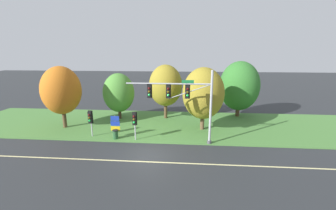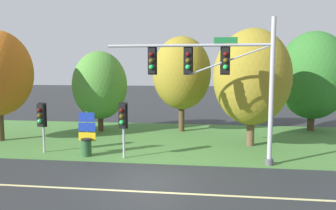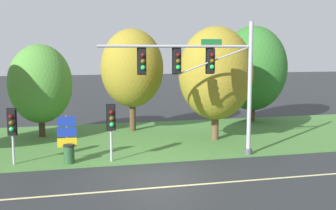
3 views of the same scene
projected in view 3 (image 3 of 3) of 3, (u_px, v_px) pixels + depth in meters
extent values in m
plane|color=#282B2D|center=(159.00, 179.00, 18.51)|extent=(160.00, 160.00, 0.00)
cube|color=beige|center=(165.00, 187.00, 17.35)|extent=(36.00, 0.16, 0.01)
cube|color=#477A38|center=(131.00, 139.00, 26.45)|extent=(48.00, 11.50, 0.10)
cylinder|color=#9EA0A5|center=(250.00, 89.00, 21.98)|extent=(0.22, 0.22, 6.97)
cylinder|color=#4C4C51|center=(248.00, 151.00, 22.41)|extent=(0.40, 0.40, 0.30)
cylinder|color=#9EA0A5|center=(177.00, 46.00, 20.77)|extent=(7.86, 0.14, 0.14)
cylinder|color=#9EA0A5|center=(215.00, 60.00, 21.32)|extent=(3.95, 0.08, 1.48)
cube|color=black|center=(211.00, 61.00, 21.28)|extent=(0.34, 0.28, 1.22)
cube|color=black|center=(210.00, 61.00, 21.43)|extent=(0.46, 0.04, 1.34)
sphere|color=#4C0C0C|center=(212.00, 55.00, 21.06)|extent=(0.22, 0.22, 0.22)
sphere|color=#51420C|center=(212.00, 61.00, 21.10)|extent=(0.22, 0.22, 0.22)
sphere|color=green|center=(212.00, 67.00, 21.14)|extent=(0.22, 0.22, 0.22)
cube|color=black|center=(177.00, 61.00, 20.86)|extent=(0.34, 0.28, 1.22)
cube|color=black|center=(176.00, 61.00, 21.02)|extent=(0.46, 0.04, 1.34)
sphere|color=#4C0C0C|center=(178.00, 55.00, 20.65)|extent=(0.22, 0.22, 0.22)
sphere|color=#51420C|center=(178.00, 61.00, 20.69)|extent=(0.22, 0.22, 0.22)
sphere|color=green|center=(178.00, 67.00, 20.73)|extent=(0.22, 0.22, 0.22)
cube|color=black|center=(142.00, 61.00, 20.45)|extent=(0.34, 0.28, 1.22)
cube|color=black|center=(142.00, 61.00, 20.60)|extent=(0.46, 0.04, 1.34)
sphere|color=#4C0C0C|center=(143.00, 55.00, 20.24)|extent=(0.22, 0.22, 0.22)
sphere|color=#51420C|center=(143.00, 61.00, 20.27)|extent=(0.22, 0.22, 0.22)
sphere|color=green|center=(143.00, 68.00, 20.31)|extent=(0.22, 0.22, 0.22)
cube|color=#196B33|center=(212.00, 42.00, 21.10)|extent=(1.10, 0.04, 0.28)
cylinder|color=#9EA0A5|center=(13.00, 137.00, 20.30)|extent=(0.12, 0.12, 2.66)
cube|color=black|center=(12.00, 122.00, 20.01)|extent=(0.34, 0.28, 1.22)
cube|color=black|center=(12.00, 122.00, 20.16)|extent=(0.46, 0.04, 1.34)
sphere|color=#4C0C0C|center=(11.00, 117.00, 19.80)|extent=(0.22, 0.22, 0.22)
sphere|color=#51420C|center=(11.00, 123.00, 19.84)|extent=(0.22, 0.22, 0.22)
sphere|color=green|center=(11.00, 129.00, 19.88)|extent=(0.22, 0.22, 0.22)
cylinder|color=#9EA0A5|center=(111.00, 134.00, 20.85)|extent=(0.12, 0.12, 2.78)
cube|color=black|center=(111.00, 118.00, 20.55)|extent=(0.34, 0.28, 1.22)
cube|color=black|center=(111.00, 117.00, 20.70)|extent=(0.46, 0.04, 1.34)
sphere|color=#4C0C0C|center=(112.00, 112.00, 20.34)|extent=(0.22, 0.22, 0.22)
sphere|color=#51420C|center=(112.00, 118.00, 20.38)|extent=(0.22, 0.22, 0.22)
sphere|color=green|center=(112.00, 125.00, 20.42)|extent=(0.22, 0.22, 0.22)
cylinder|color=slate|center=(67.00, 139.00, 20.81)|extent=(0.08, 0.08, 2.33)
cube|color=#193399|center=(66.00, 121.00, 20.66)|extent=(0.87, 0.03, 0.49)
cube|color=#193399|center=(67.00, 132.00, 20.73)|extent=(0.94, 0.03, 0.47)
cube|color=gold|center=(67.00, 143.00, 20.80)|extent=(0.95, 0.03, 0.46)
cylinder|color=#423021|center=(42.00, 119.00, 26.83)|extent=(0.40, 0.40, 2.30)
ellipsoid|color=#478433|center=(40.00, 84.00, 26.54)|extent=(3.99, 3.99, 4.98)
cylinder|color=#4C3823|center=(133.00, 108.00, 28.87)|extent=(0.43, 0.43, 3.13)
ellipsoid|color=olive|center=(132.00, 68.00, 28.51)|extent=(4.25, 4.25, 5.31)
cylinder|color=brown|center=(215.00, 117.00, 26.00)|extent=(0.45, 0.45, 2.86)
ellipsoid|color=olive|center=(216.00, 73.00, 25.65)|extent=(4.54, 4.54, 5.68)
cylinder|color=#4C3823|center=(252.00, 104.00, 32.66)|extent=(0.52, 0.52, 2.69)
ellipsoid|color=#2D6B28|center=(253.00, 68.00, 32.30)|extent=(5.18, 5.18, 6.47)
cylinder|color=#234C28|center=(69.00, 155.00, 20.59)|extent=(0.52, 0.52, 0.85)
cylinder|color=black|center=(69.00, 145.00, 20.53)|extent=(0.56, 0.56, 0.08)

